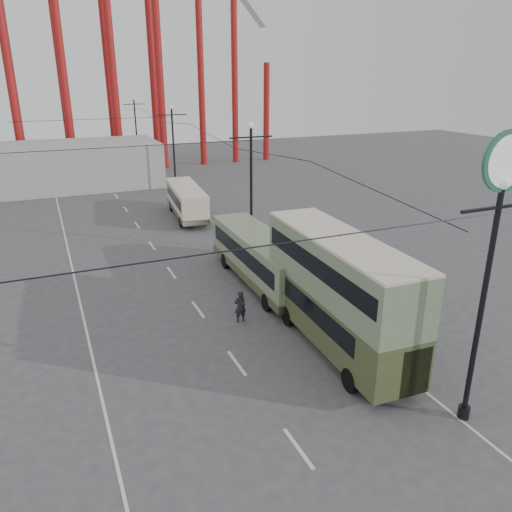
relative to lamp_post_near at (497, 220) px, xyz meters
name	(u,v)px	position (x,y,z in m)	size (l,w,h in m)	color
ground	(297,408)	(-5.60, 3.00, -7.86)	(160.00, 160.00, 0.00)	#464749
road_markings	(161,255)	(-6.46, 22.70, -7.86)	(12.52, 120.00, 0.01)	silver
lamp_post_near	(497,220)	(0.00, 0.00, 0.00)	(3.20, 0.44, 10.80)	black
lamp_post_mid	(251,189)	(0.00, 21.00, -3.18)	(3.20, 0.44, 9.32)	black
lamp_post_far	(174,149)	(0.00, 43.00, -3.18)	(3.20, 0.44, 9.32)	black
lamp_post_distant	(136,130)	(0.00, 65.00, -3.18)	(3.20, 0.44, 9.32)	black
fairground_shed	(60,166)	(-11.60, 50.00, -5.36)	(22.00, 10.00, 5.00)	#A1A09B
double_decker_bus	(339,288)	(-1.74, 6.43, -4.74)	(3.02, 10.46, 5.57)	#3D4826
single_decker_green	(260,257)	(-1.91, 15.06, -6.09)	(2.72, 11.11, 3.13)	#697858
single_decker_cream	(186,200)	(-1.87, 31.79, -6.24)	(3.26, 9.43, 2.87)	beige
pedestrian	(240,306)	(-4.95, 10.73, -6.98)	(0.64, 0.42, 1.76)	black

